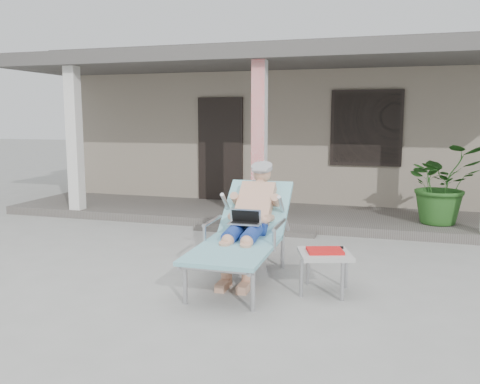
% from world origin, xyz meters
% --- Properties ---
extents(ground, '(60.00, 60.00, 0.00)m').
position_xyz_m(ground, '(0.00, 0.00, 0.00)').
color(ground, '#9E9E99').
rests_on(ground, ground).
extents(house, '(10.40, 5.40, 3.30)m').
position_xyz_m(house, '(0.00, 6.50, 1.67)').
color(house, gray).
rests_on(house, ground).
extents(porch_deck, '(10.00, 2.00, 0.15)m').
position_xyz_m(porch_deck, '(0.00, 3.00, 0.07)').
color(porch_deck, '#605B56').
rests_on(porch_deck, ground).
extents(porch_overhang, '(10.00, 2.30, 2.85)m').
position_xyz_m(porch_overhang, '(0.00, 2.95, 2.79)').
color(porch_overhang, silver).
rests_on(porch_overhang, porch_deck).
extents(porch_step, '(2.00, 0.30, 0.07)m').
position_xyz_m(porch_step, '(0.00, 1.85, 0.04)').
color(porch_step, '#605B56').
rests_on(porch_step, ground).
extents(lounger, '(0.83, 2.15, 1.39)m').
position_xyz_m(lounger, '(0.50, -0.34, 0.85)').
color(lounger, '#B7B7BC').
rests_on(lounger, ground).
extents(side_table, '(0.66, 0.66, 0.47)m').
position_xyz_m(side_table, '(1.46, -0.66, 0.40)').
color(side_table, '#B2B2AD').
rests_on(side_table, ground).
extents(potted_palm, '(1.44, 1.35, 1.29)m').
position_xyz_m(potted_palm, '(2.88, 2.75, 0.80)').
color(potted_palm, '#26591E').
rests_on(potted_palm, porch_deck).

